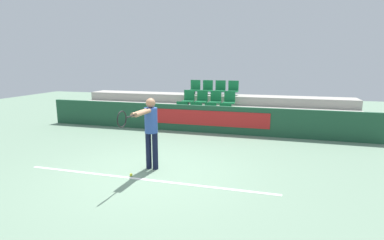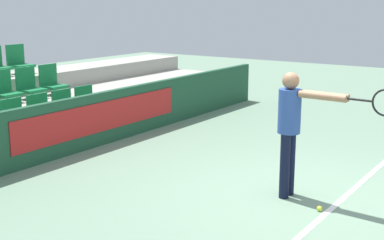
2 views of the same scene
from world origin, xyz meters
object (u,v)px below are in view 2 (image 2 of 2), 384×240
Objects in this scene: stadium_chair_11 at (19,61)px; tennis_player at (294,122)px; stadium_chair_0 at (15,119)px; stadium_chair_7 at (52,81)px; stadium_chair_1 at (42,114)px; stadium_chair_5 at (5,89)px; stadium_chair_2 at (66,109)px; stadium_chair_3 at (88,104)px; stadium_chair_6 at (29,85)px; tennis_ball at (320,209)px.

stadium_chair_11 and tennis_player have the same top height.
tennis_player reaches higher than stadium_chair_0.
stadium_chair_1 is at bearing -138.50° from stadium_chair_7.
stadium_chair_2 is at bearing -60.53° from stadium_chair_5.
stadium_chair_3 is 1.05m from stadium_chair_7.
stadium_chair_1 is 1.00× the size of stadium_chair_3.
stadium_chair_7 is (1.12, 0.99, 0.35)m from stadium_chair_1.
stadium_chair_5 is at bearing -138.50° from stadium_chair_11.
stadium_chair_11 is at bearing 60.53° from stadium_chair_1.
stadium_chair_6 and stadium_chair_7 have the same top height.
stadium_chair_1 is at bearing -119.47° from stadium_chair_11.
stadium_chair_0 is 1.53m from stadium_chair_6.
tennis_ball is at bearing -84.48° from stadium_chair_0.
tennis_player reaches higher than tennis_ball.
stadium_chair_5 reaches higher than stadium_chair_0.
stadium_chair_7 is (0.00, 0.99, 0.35)m from stadium_chair_3.
stadium_chair_2 is at bearing 0.00° from stadium_chair_0.
stadium_chair_7 is 6.30m from tennis_ball.
stadium_chair_1 is 0.36× the size of tennis_player.
tennis_ball is (-0.25, -0.49, -0.98)m from tennis_player.
stadium_chair_11 reaches higher than stadium_chair_7.
stadium_chair_5 is at bearing 60.53° from stadium_chair_0.
stadium_chair_11 is 6.69m from tennis_player.
stadium_chair_5 is 1.12m from stadium_chair_7.
stadium_chair_0 is 9.10× the size of tennis_ball.
stadium_chair_1 is at bearing 95.28° from tennis_player.
stadium_chair_2 is 1.19m from stadium_chair_7.
stadium_chair_1 is at bearing 180.00° from stadium_chair_3.
stadium_chair_6 is at bearing 89.19° from tennis_player.
stadium_chair_0 is at bearing -119.47° from stadium_chair_5.
tennis_player is at bearing -87.63° from stadium_chair_1.
stadium_chair_0 is 0.36× the size of tennis_player.
tennis_player reaches higher than stadium_chair_3.
stadium_chair_3 is at bearing 0.00° from stadium_chair_2.
stadium_chair_0 is 1.00× the size of stadium_chair_5.
stadium_chair_0 is 1.19m from stadium_chair_5.
stadium_chair_3 is 5.30m from tennis_ball.
stadium_chair_7 is 1.00× the size of stadium_chair_11.
stadium_chair_6 is at bearing 180.00° from stadium_chair_7.
stadium_chair_1 is 1.00× the size of stadium_chair_11.
stadium_chair_6 is at bearing 41.50° from stadium_chair_0.
stadium_chair_11 is at bearing 90.00° from stadium_chair_7.
stadium_chair_7 is (0.56, 0.00, 0.00)m from stadium_chair_6.
stadium_chair_2 is 2.17m from stadium_chair_11.
stadium_chair_3 is (1.12, 0.00, 0.00)m from stadium_chair_1.
stadium_chair_2 is 5.20m from tennis_ball.
stadium_chair_6 is (0.56, 0.00, 0.00)m from stadium_chair_5.
stadium_chair_11 is at bearing 41.50° from stadium_chair_5.
stadium_chair_0 is 1.67m from stadium_chair_3.
stadium_chair_6 is 5.65m from tennis_player.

